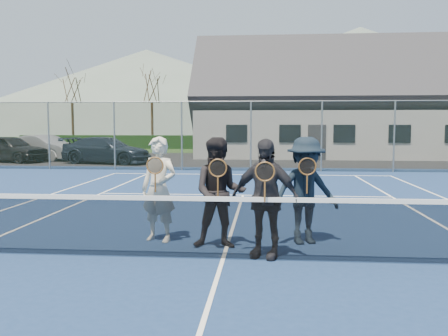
# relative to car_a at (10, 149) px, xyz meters

# --- Properties ---
(ground) EXTENTS (220.00, 220.00, 0.00)m
(ground) POSITION_rel_car_a_xyz_m (13.02, 2.64, -0.73)
(ground) COLOR #254117
(ground) RESTS_ON ground
(court_surface) EXTENTS (30.00, 30.00, 0.02)m
(court_surface) POSITION_rel_car_a_xyz_m (13.02, -17.36, -0.72)
(court_surface) COLOR navy
(court_surface) RESTS_ON ground
(tarmac_carpark) EXTENTS (40.00, 12.00, 0.01)m
(tarmac_carpark) POSITION_rel_car_a_xyz_m (9.02, 2.64, -0.72)
(tarmac_carpark) COLOR black
(tarmac_carpark) RESTS_ON ground
(hedge_row) EXTENTS (40.00, 1.20, 1.10)m
(hedge_row) POSITION_rel_car_a_xyz_m (13.02, 14.64, -0.18)
(hedge_row) COLOR black
(hedge_row) RESTS_ON ground
(hill_west) EXTENTS (110.00, 110.00, 18.00)m
(hill_west) POSITION_rel_car_a_xyz_m (-11.98, 77.64, 8.27)
(hill_west) COLOR #57695D
(hill_west) RESTS_ON ground
(hill_centre) EXTENTS (120.00, 120.00, 22.00)m
(hill_centre) POSITION_rel_car_a_xyz_m (33.02, 77.64, 10.27)
(hill_centre) COLOR #57685F
(hill_centre) RESTS_ON ground
(car_a) EXTENTS (4.57, 2.83, 1.45)m
(car_a) POSITION_rel_car_a_xyz_m (0.00, 0.00, 0.00)
(car_a) COLOR black
(car_a) RESTS_ON ground
(car_b) EXTENTS (4.55, 2.95, 1.42)m
(car_b) POSITION_rel_car_a_xyz_m (1.24, 1.53, -0.02)
(car_b) COLOR gray
(car_b) RESTS_ON ground
(car_c) EXTENTS (5.01, 2.85, 1.37)m
(car_c) POSITION_rel_car_a_xyz_m (5.53, -0.51, -0.04)
(car_c) COLOR #182130
(car_c) RESTS_ON ground
(court_markings) EXTENTS (11.03, 23.83, 0.01)m
(court_markings) POSITION_rel_car_a_xyz_m (13.02, -17.36, -0.70)
(court_markings) COLOR white
(court_markings) RESTS_ON court_surface
(tennis_net) EXTENTS (11.68, 0.08, 1.10)m
(tennis_net) POSITION_rel_car_a_xyz_m (13.02, -17.36, -0.19)
(tennis_net) COLOR slate
(tennis_net) RESTS_ON ground
(perimeter_fence) EXTENTS (30.07, 0.07, 3.02)m
(perimeter_fence) POSITION_rel_car_a_xyz_m (13.02, -3.86, 0.80)
(perimeter_fence) COLOR slate
(perimeter_fence) RESTS_ON ground
(clubhouse) EXTENTS (15.60, 8.20, 7.70)m
(clubhouse) POSITION_rel_car_a_xyz_m (17.02, 6.64, 3.26)
(clubhouse) COLOR silver
(clubhouse) RESTS_ON ground
(tree_a) EXTENTS (3.20, 3.20, 7.77)m
(tree_a) POSITION_rel_car_a_xyz_m (-2.98, 15.64, 5.07)
(tree_a) COLOR #342112
(tree_a) RESTS_ON ground
(tree_b) EXTENTS (3.20, 3.20, 7.77)m
(tree_b) POSITION_rel_car_a_xyz_m (4.02, 15.64, 5.07)
(tree_b) COLOR #3C2515
(tree_b) RESTS_ON ground
(tree_c) EXTENTS (3.20, 3.20, 7.77)m
(tree_c) POSITION_rel_car_a_xyz_m (15.02, 15.64, 5.07)
(tree_c) COLOR #3D2A16
(tree_c) RESTS_ON ground
(tree_d) EXTENTS (3.20, 3.20, 7.77)m
(tree_d) POSITION_rel_car_a_xyz_m (25.02, 15.64, 5.07)
(tree_d) COLOR #342013
(tree_d) RESTS_ON ground
(player_a) EXTENTS (0.76, 0.62, 1.80)m
(player_a) POSITION_rel_car_a_xyz_m (11.83, -16.33, 0.20)
(player_a) COLOR silver
(player_a) RESTS_ON court_surface
(player_b) EXTENTS (0.91, 0.72, 1.80)m
(player_b) POSITION_rel_car_a_xyz_m (12.91, -16.67, 0.19)
(player_b) COLOR black
(player_b) RESTS_ON court_surface
(player_c) EXTENTS (1.14, 0.75, 1.80)m
(player_c) POSITION_rel_car_a_xyz_m (13.64, -17.17, 0.19)
(player_c) COLOR #232227
(player_c) RESTS_ON court_surface
(player_d) EXTENTS (1.32, 1.01, 1.80)m
(player_d) POSITION_rel_car_a_xyz_m (14.32, -16.28, 0.19)
(player_d) COLOR black
(player_d) RESTS_ON court_surface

